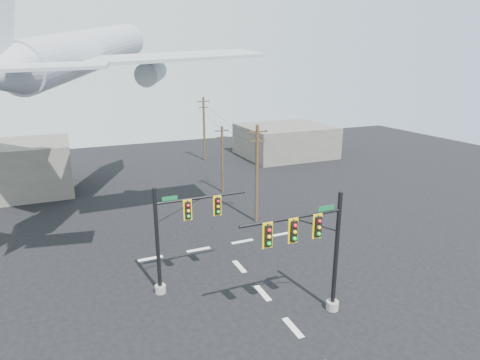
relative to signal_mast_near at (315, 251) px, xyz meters
name	(u,v)px	position (x,y,z in m)	size (l,w,h in m)	color
ground	(293,328)	(-1.64, -0.56, -4.38)	(120.00, 120.00, 0.00)	black
lane_markings	(254,283)	(-1.64, 4.77, -4.37)	(14.00, 21.20, 0.01)	beige
signal_mast_near	(315,251)	(0.00, 0.00, 0.00)	(6.78, 0.86, 7.81)	gray
signal_mast_far	(177,236)	(-6.64, 6.22, -0.42)	(6.59, 0.82, 7.44)	gray
utility_pole_a	(257,173)	(3.45, 15.11, 0.59)	(1.89, 0.48, 9.50)	#48361F
utility_pole_b	(222,158)	(3.77, 25.16, -0.23)	(1.61, 0.27, 7.94)	#48361F
utility_pole_c	(204,128)	(7.01, 41.58, 0.80)	(2.03, 0.34, 9.90)	#48361F
power_lines	(220,120)	(4.72, 28.40, 3.81)	(5.33, 26.47, 0.20)	black
airliner	(89,52)	(-10.14, 20.53, 11.47)	(27.27, 29.87, 8.33)	#AAAFB6
building_right	(285,141)	(20.36, 39.44, -1.88)	(14.00, 12.00, 5.00)	#66625A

